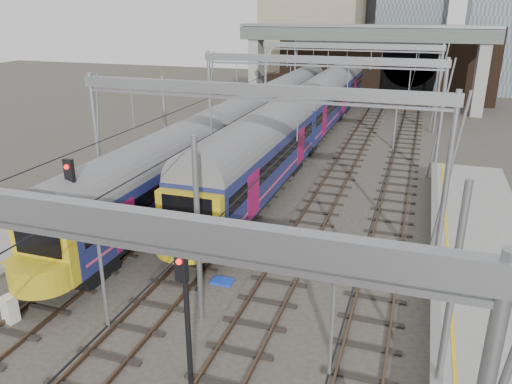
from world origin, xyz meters
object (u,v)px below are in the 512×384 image
(signal_near_centre, at_px, (186,308))
(relay_cabinet, at_px, (10,309))
(train_main, at_px, (335,90))
(train_second, at_px, (249,121))
(signal_near_left, at_px, (76,209))

(signal_near_centre, relative_size, relay_cabinet, 4.79)
(train_main, relative_size, train_second, 1.52)
(signal_near_left, height_order, signal_near_centre, signal_near_left)
(relay_cabinet, bearing_deg, signal_near_centre, 1.76)
(train_second, relative_size, signal_near_left, 8.64)
(signal_near_centre, distance_m, relay_cabinet, 8.46)
(train_main, height_order, signal_near_centre, train_main)
(train_main, bearing_deg, relay_cabinet, -96.30)
(train_main, height_order, train_second, train_main)
(signal_near_left, relative_size, signal_near_centre, 1.12)
(signal_near_centre, bearing_deg, relay_cabinet, -178.72)
(signal_near_centre, bearing_deg, signal_near_left, 158.38)
(signal_near_left, distance_m, relay_cabinet, 4.35)
(train_second, bearing_deg, train_main, 76.44)
(train_main, xyz_separation_m, relay_cabinet, (-4.59, -41.57, -2.17))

